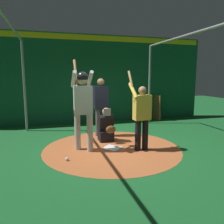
# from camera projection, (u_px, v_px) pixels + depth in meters

# --- Properties ---
(ground_plane) EXTENTS (26.00, 26.00, 0.00)m
(ground_plane) POSITION_uv_depth(u_px,v_px,m) (112.00, 148.00, 5.72)
(ground_plane) COLOR #195B28
(dirt_circle) EXTENTS (3.50, 3.50, 0.01)m
(dirt_circle) POSITION_uv_depth(u_px,v_px,m) (112.00, 148.00, 5.72)
(dirt_circle) COLOR #B76033
(dirt_circle) RESTS_ON ground
(home_plate) EXTENTS (0.59, 0.59, 0.01)m
(home_plate) POSITION_uv_depth(u_px,v_px,m) (112.00, 148.00, 5.71)
(home_plate) COLOR white
(home_plate) RESTS_ON dirt_circle
(batter) EXTENTS (0.68, 0.49, 2.26)m
(batter) POSITION_uv_depth(u_px,v_px,m) (83.00, 103.00, 5.38)
(batter) COLOR #B3B3B7
(batter) RESTS_ON ground
(catcher) EXTENTS (0.58, 0.40, 0.97)m
(catcher) POSITION_uv_depth(u_px,v_px,m) (106.00, 128.00, 6.30)
(catcher) COLOR black
(catcher) RESTS_ON ground
(umpire) EXTENTS (0.22, 0.49, 1.78)m
(umpire) POSITION_uv_depth(u_px,v_px,m) (101.00, 104.00, 6.80)
(umpire) COLOR #4C4C51
(umpire) RESTS_ON ground
(visitor) EXTENTS (0.54, 0.51, 1.98)m
(visitor) POSITION_uv_depth(u_px,v_px,m) (142.00, 114.00, 5.46)
(visitor) COLOR black
(visitor) RESTS_ON ground
(back_wall) EXTENTS (0.23, 10.00, 3.46)m
(back_wall) POSITION_uv_depth(u_px,v_px,m) (87.00, 79.00, 8.83)
(back_wall) COLOR #145133
(back_wall) RESTS_ON ground
(cage_frame) EXTENTS (5.32, 4.62, 3.01)m
(cage_frame) POSITION_uv_depth(u_px,v_px,m) (112.00, 66.00, 5.39)
(cage_frame) COLOR gray
(cage_frame) RESTS_ON ground
(bat_rack) EXTENTS (0.82, 0.19, 1.05)m
(bat_rack) POSITION_uv_depth(u_px,v_px,m) (156.00, 108.00, 9.61)
(bat_rack) COLOR olive
(bat_rack) RESTS_ON ground
(baseball_0) EXTENTS (0.07, 0.07, 0.07)m
(baseball_0) POSITION_uv_depth(u_px,v_px,m) (137.00, 146.00, 5.75)
(baseball_0) COLOR white
(baseball_0) RESTS_ON dirt_circle
(baseball_1) EXTENTS (0.07, 0.07, 0.07)m
(baseball_1) POSITION_uv_depth(u_px,v_px,m) (67.00, 159.00, 4.86)
(baseball_1) COLOR white
(baseball_1) RESTS_ON dirt_circle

